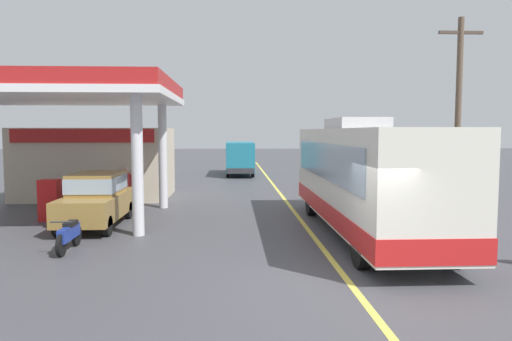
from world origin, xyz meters
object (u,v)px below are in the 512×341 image
(car_at_pump, at_px, (97,197))
(pedestrian_near_pump, at_px, (126,184))
(pedestrian_by_shop, at_px, (102,188))
(minibus_opposing_lane, at_px, (240,155))
(coach_bus_main, at_px, (363,179))
(motorcycle_parked_forecourt, at_px, (69,235))

(car_at_pump, distance_m, pedestrian_near_pump, 4.63)
(pedestrian_near_pump, relative_size, pedestrian_by_shop, 1.00)
(minibus_opposing_lane, relative_size, pedestrian_near_pump, 3.69)
(minibus_opposing_lane, distance_m, pedestrian_near_pump, 15.47)
(coach_bus_main, distance_m, car_at_pump, 8.94)
(coach_bus_main, relative_size, motorcycle_parked_forecourt, 6.13)
(coach_bus_main, height_order, motorcycle_parked_forecourt, coach_bus_main)
(motorcycle_parked_forecourt, relative_size, pedestrian_by_shop, 1.08)
(pedestrian_near_pump, bearing_deg, minibus_opposing_lane, 70.29)
(car_at_pump, height_order, pedestrian_by_shop, car_at_pump)
(pedestrian_near_pump, height_order, pedestrian_by_shop, same)
(pedestrian_by_shop, bearing_deg, car_at_pump, -77.83)
(motorcycle_parked_forecourt, xyz_separation_m, pedestrian_by_shop, (-0.93, 6.79, 0.49))
(car_at_pump, xyz_separation_m, minibus_opposing_lane, (5.20, 19.19, 0.46))
(motorcycle_parked_forecourt, height_order, pedestrian_by_shop, pedestrian_by_shop)
(minibus_opposing_lane, bearing_deg, pedestrian_near_pump, -109.71)
(coach_bus_main, xyz_separation_m, car_at_pump, (-8.79, 1.50, -0.71))
(coach_bus_main, xyz_separation_m, motorcycle_parked_forecourt, (-8.59, -1.86, -1.28))
(car_at_pump, xyz_separation_m, pedestrian_near_pump, (-0.01, 4.63, -0.08))
(motorcycle_parked_forecourt, distance_m, pedestrian_near_pump, 8.01)
(pedestrian_by_shop, bearing_deg, minibus_opposing_lane, 69.35)
(coach_bus_main, height_order, minibus_opposing_lane, coach_bus_main)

